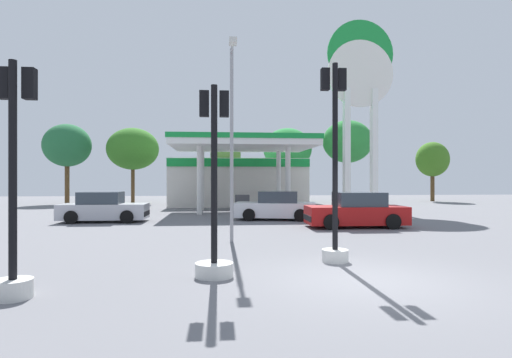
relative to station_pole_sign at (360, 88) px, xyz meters
name	(u,v)px	position (x,y,z in m)	size (l,w,h in m)	color
ground_plane	(366,280)	(-6.64, -19.44, -8.38)	(90.00, 90.00, 0.00)	slate
gas_station	(238,178)	(-8.15, 5.09, -6.17)	(10.55, 13.76, 4.75)	beige
station_pole_sign	(360,88)	(0.00, 0.00, 0.00)	(4.58, 0.56, 13.01)	white
car_0	(276,207)	(-6.70, -6.25, -7.71)	(4.43, 2.52, 1.49)	black
car_1	(356,211)	(-3.65, -9.96, -7.68)	(4.35, 2.04, 1.55)	black
car_2	(104,208)	(-15.37, -6.59, -7.71)	(4.18, 1.93, 1.49)	black
traffic_signal_0	(214,217)	(-9.82, -18.80, -7.09)	(0.83, 0.83, 4.18)	silver
traffic_signal_1	(14,212)	(-13.38, -20.14, -6.84)	(0.68, 0.70, 4.26)	silver
traffic_signal_2	(335,186)	(-6.73, -17.42, -6.44)	(0.68, 0.70, 5.11)	silver
tree_0	(67,146)	(-22.71, 9.72, -3.38)	(4.02, 4.02, 6.87)	brown
tree_1	(133,149)	(-17.23, 10.15, -3.60)	(4.54, 4.54, 6.65)	brown
tree_2	(226,155)	(-9.00, 11.13, -4.05)	(2.82, 2.82, 5.83)	brown
tree_3	(287,149)	(-3.25, 10.70, -3.47)	(4.52, 4.52, 6.84)	brown
tree_4	(347,142)	(2.31, 10.17, -2.80)	(4.58, 4.58, 7.58)	brown
tree_5	(432,160)	(10.72, 10.44, -4.41)	(3.07, 3.07, 5.65)	brown
corner_streetlamp	(232,124)	(-9.27, -13.99, -4.41)	(0.24, 1.48, 6.55)	gray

